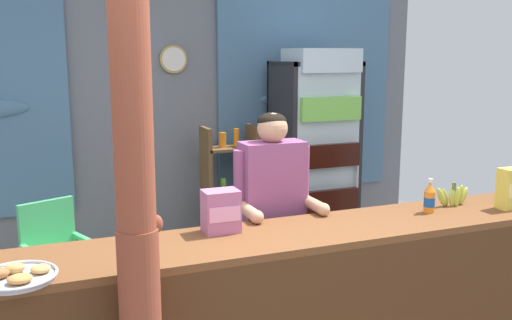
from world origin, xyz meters
name	(u,v)px	position (x,y,z in m)	size (l,w,h in m)	color
back_wall_curtained	(163,120)	(0.03, 2.71, 1.34)	(5.17, 0.22, 2.59)	slate
stall_counter	(289,304)	(0.15, 0.27, 0.60)	(3.90, 0.56, 0.96)	brown
timber_post	(137,240)	(-0.69, -0.01, 1.15)	(0.20, 0.18, 2.41)	brown
drink_fridge	(315,150)	(1.29, 2.16, 1.07)	(0.68, 0.61, 1.97)	#232328
bottle_shelf_rack	(230,195)	(0.54, 2.37, 0.68)	(0.48, 0.28, 1.30)	brown
plastic_lawn_chair	(56,252)	(-0.97, 1.91, 0.49)	(0.57, 0.57, 0.86)	#4CC675
shopkeeper	(273,205)	(0.31, 0.87, 0.99)	(0.51, 0.42, 1.57)	#28282D
soda_bottle_orange_soda	(430,198)	(1.17, 0.43, 1.05)	(0.07, 0.07, 0.21)	orange
snack_box_wafer	(221,211)	(-0.14, 0.54, 1.08)	(0.19, 0.15, 0.23)	#B76699
pastry_tray	(17,276)	(-1.18, 0.22, 0.98)	(0.35, 0.35, 0.06)	#BCBCC1
banana_bunch	(453,196)	(1.41, 0.50, 1.02)	(0.27, 0.06, 0.16)	#B7C647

